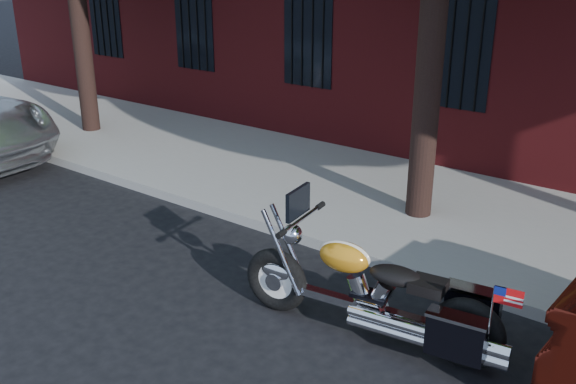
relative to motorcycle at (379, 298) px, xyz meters
The scene contains 4 objects.
ground 1.59m from the motorcycle, behind, with size 120.00×120.00×0.00m, color black.
curb 2.12m from the motorcycle, 136.65° to the left, with size 40.00×0.16×0.15m, color gray.
sidewalk 3.66m from the motorcycle, 114.55° to the left, with size 40.00×3.60×0.15m, color gray.
motorcycle is the anchor object (origin of this frame).
Camera 1 is at (4.13, -4.98, 3.73)m, focal length 40.00 mm.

